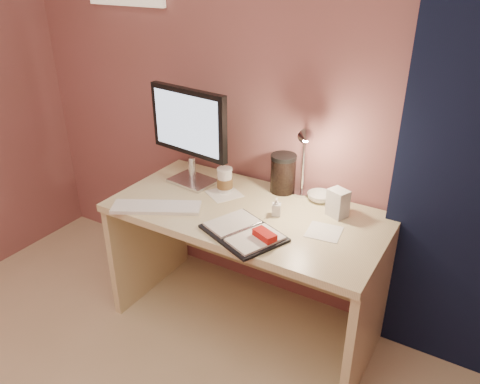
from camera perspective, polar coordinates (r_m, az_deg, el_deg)
The scene contains 13 objects.
room at distance 2.24m, azimuth 27.06°, elevation 4.43°, with size 3.50×3.50×3.50m.
desk at distance 2.54m, azimuth 1.68°, elevation -5.97°, with size 1.40×0.70×0.73m.
monitor at distance 2.54m, azimuth -6.13°, elevation 7.74°, with size 0.51×0.21×0.54m.
keyboard at distance 2.41m, azimuth -10.16°, elevation -1.84°, with size 0.45×0.13×0.02m, color white.
planner at distance 2.15m, azimuth 0.64°, elevation -4.95°, with size 0.43×0.38×0.06m.
paper_b at distance 2.22m, azimuth 10.21°, elevation -4.80°, with size 0.15×0.15×0.00m, color silver.
paper_c at distance 2.52m, azimuth -1.92°, elevation -0.22°, with size 0.16×0.16×0.00m, color silver.
coffee_cup at distance 2.52m, azimuth -1.87°, elevation 1.36°, with size 0.09×0.09×0.14m.
bowl at distance 2.48m, azimuth 9.71°, elevation -0.60°, with size 0.13×0.13×0.04m, color silver.
lotion_bottle at distance 2.31m, azimuth 4.47°, elevation -1.79°, with size 0.04×0.04×0.09m, color silver.
dark_jar at distance 2.52m, azimuth 5.26°, elevation 2.04°, with size 0.13×0.13×0.19m, color black.
product_box at distance 2.33m, azimuth 11.85°, elevation -1.33°, with size 0.09×0.07×0.14m, color silver.
desk_lamp at distance 2.37m, azimuth 5.98°, elevation 4.70°, with size 0.17×0.25×0.42m.
Camera 1 is at (1.03, -0.42, 1.87)m, focal length 35.00 mm.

